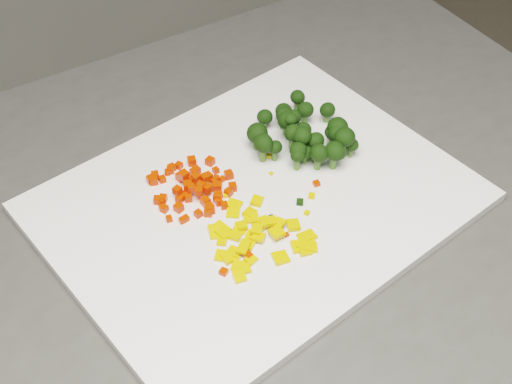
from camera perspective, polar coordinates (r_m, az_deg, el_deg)
cutting_board at (r=0.82m, az=0.00°, el=-0.79°), size 0.49×0.40×0.01m
carrot_pile at (r=0.81m, az=-5.25°, el=0.74°), size 0.10×0.10×0.03m
pepper_pile at (r=0.76m, az=0.37°, el=-3.39°), size 0.12×0.12×0.02m
broccoli_pile at (r=0.86m, az=3.95°, el=5.35°), size 0.12×0.12×0.06m
carrot_cube_0 at (r=0.81m, az=-5.19°, el=0.34°), size 0.01×0.01×0.01m
carrot_cube_1 at (r=0.80m, az=-7.49°, el=-1.26°), size 0.01×0.01×0.01m
carrot_cube_2 at (r=0.82m, az=-5.06°, el=1.06°), size 0.01×0.01×0.01m
carrot_cube_3 at (r=0.82m, az=-3.31°, el=0.50°), size 0.01×0.01×0.01m
carrot_cube_4 at (r=0.81m, az=-3.07°, el=-0.39°), size 0.01×0.01×0.01m
carrot_cube_5 at (r=0.80m, az=-6.20°, el=-1.26°), size 0.01×0.01×0.01m
carrot_cube_6 at (r=0.84m, az=-7.10°, el=1.58°), size 0.01×0.01×0.01m
carrot_cube_7 at (r=0.79m, az=-5.93°, el=-2.27°), size 0.01×0.01×0.01m
carrot_cube_8 at (r=0.84m, az=-5.04°, el=1.58°), size 0.01×0.01×0.01m
carrot_cube_9 at (r=0.82m, az=-5.79°, el=1.33°), size 0.01×0.01×0.01m
carrot_cube_10 at (r=0.83m, az=-3.18°, el=1.07°), size 0.01×0.01×0.01m
carrot_cube_11 at (r=0.82m, az=-4.08°, el=1.14°), size 0.01×0.01×0.01m
carrot_cube_12 at (r=0.83m, az=-5.39°, el=0.81°), size 0.01×0.01×0.01m
carrot_cube_13 at (r=0.79m, az=-6.97°, el=-2.14°), size 0.01×0.01×0.01m
carrot_cube_14 at (r=0.79m, az=-4.65°, el=-1.74°), size 0.01×0.01×0.01m
carrot_cube_15 at (r=0.80m, az=-3.65°, el=-1.35°), size 0.01×0.01×0.01m
carrot_cube_16 at (r=0.82m, az=-3.10°, el=0.44°), size 0.01×0.01×0.01m
carrot_cube_17 at (r=0.82m, az=-1.89°, el=0.41°), size 0.01×0.01×0.01m
carrot_cube_18 at (r=0.81m, az=-7.44°, el=-0.51°), size 0.01×0.01×0.01m
carrot_cube_19 at (r=0.83m, az=-3.86°, el=1.21°), size 0.01×0.01×0.01m
carrot_cube_20 at (r=0.82m, az=-5.63°, el=-0.14°), size 0.01×0.01×0.01m
carrot_cube_21 at (r=0.85m, az=-5.16°, el=2.48°), size 0.01×0.01×0.01m
carrot_cube_22 at (r=0.80m, az=-2.56°, el=-1.08°), size 0.01×0.01×0.01m
carrot_cube_23 at (r=0.83m, az=-6.03°, el=1.23°), size 0.01×0.01×0.01m
carrot_cube_24 at (r=0.81m, az=-2.21°, el=-0.04°), size 0.01×0.01×0.01m
carrot_cube_25 at (r=0.81m, az=-4.44°, el=0.46°), size 0.01×0.01×0.01m
carrot_cube_26 at (r=0.81m, az=-3.92°, el=0.30°), size 0.01×0.01×0.01m
carrot_cube_27 at (r=0.82m, az=-4.82°, el=1.14°), size 0.01×0.01×0.01m
carrot_cube_28 at (r=0.85m, az=-3.69°, el=2.47°), size 0.01×0.01×0.01m
carrot_cube_29 at (r=0.81m, az=-6.12°, el=-0.57°), size 0.01×0.01×0.01m
carrot_cube_30 at (r=0.81m, az=-5.44°, el=-0.46°), size 0.01×0.01×0.01m
carrot_cube_31 at (r=0.82m, az=-2.99°, el=0.44°), size 0.01×0.01×0.01m
carrot_cube_32 at (r=0.85m, az=-6.76°, el=1.96°), size 0.01×0.01×0.01m
carrot_cube_33 at (r=0.83m, az=-3.40°, el=0.86°), size 0.01×0.01×0.01m
carrot_cube_34 at (r=0.80m, az=-3.01°, el=-0.78°), size 0.01×0.01×0.01m
carrot_cube_35 at (r=0.84m, az=-7.51°, el=1.02°), size 0.01×0.01×0.01m
carrot_cube_36 at (r=0.84m, az=-4.80°, el=1.75°), size 0.01×0.01×0.01m
carrot_cube_37 at (r=0.85m, az=-6.19°, el=2.12°), size 0.01×0.01×0.01m
carrot_cube_38 at (r=0.83m, az=-8.18°, el=0.92°), size 0.01×0.01×0.01m
carrot_cube_39 at (r=0.83m, az=-5.36°, el=0.87°), size 0.01×0.01×0.01m
carrot_cube_40 at (r=0.79m, az=-3.85°, el=-1.61°), size 0.01×0.01×0.01m
carrot_cube_41 at (r=0.83m, az=-5.30°, el=0.67°), size 0.01×0.01×0.01m
carrot_cube_42 at (r=0.81m, az=-7.62°, el=-0.77°), size 0.01×0.01×0.01m
carrot_cube_43 at (r=0.84m, az=-8.41°, el=1.01°), size 0.01×0.01×0.01m
carrot_cube_44 at (r=0.81m, az=-5.81°, el=-0.27°), size 0.01×0.01×0.01m
carrot_cube_45 at (r=0.81m, az=-7.89°, el=-0.63°), size 0.01×0.01×0.01m
carrot_cube_46 at (r=0.80m, az=-3.81°, el=-1.16°), size 0.01×0.01×0.01m
carrot_cube_47 at (r=0.80m, az=-3.72°, el=-1.37°), size 0.01×0.01×0.01m
carrot_cube_48 at (r=0.79m, az=-5.65°, el=-2.11°), size 0.01×0.01×0.01m
carrot_cube_49 at (r=0.81m, az=-5.48°, el=0.52°), size 0.01×0.01×0.01m
carrot_cube_50 at (r=0.83m, az=-2.19°, el=1.38°), size 0.01×0.01×0.01m
carrot_cube_51 at (r=0.80m, az=-4.07°, el=-0.75°), size 0.01×0.01×0.01m
carrot_cube_52 at (r=0.80m, az=-4.61°, el=0.06°), size 0.01×0.01×0.01m
carrot_cube_53 at (r=0.80m, az=-7.35°, el=-1.33°), size 0.01×0.01×0.01m
carrot_cube_54 at (r=0.84m, az=-8.07°, el=1.32°), size 0.01×0.01×0.01m
carrot_cube_55 at (r=0.84m, az=-3.24°, el=1.74°), size 0.01×0.01×0.01m
carrot_cube_56 at (r=0.85m, az=-6.87°, el=1.77°), size 0.01×0.01×0.01m
carrot_cube_57 at (r=0.81m, az=-6.32°, el=0.13°), size 0.01×0.01×0.01m
pepper_chunk_0 at (r=0.76m, az=-0.67°, el=-4.23°), size 0.02×0.02×0.01m
pepper_chunk_1 at (r=0.74m, az=-1.33°, el=-6.83°), size 0.01×0.02×0.01m
pepper_chunk_2 at (r=0.80m, az=-1.75°, el=-1.02°), size 0.02×0.02×0.01m
pepper_chunk_3 at (r=0.78m, az=0.19°, el=-2.84°), size 0.01×0.01×0.01m
pepper_chunk_4 at (r=0.74m, az=-1.17°, el=-6.27°), size 0.02×0.02×0.01m
pepper_chunk_5 at (r=0.77m, az=-0.19°, el=-3.48°), size 0.02×0.02×0.00m
pepper_chunk_6 at (r=0.75m, az=-2.08°, el=-5.22°), size 0.02×0.02×0.01m
pepper_chunk_7 at (r=0.79m, az=0.60°, el=-2.38°), size 0.01×0.02×0.01m
pepper_chunk_8 at (r=0.77m, az=1.66°, el=-3.25°), size 0.01×0.02×0.01m
pepper_chunk_9 at (r=0.75m, az=-0.41°, el=-5.44°), size 0.02×0.01×0.01m
pepper_chunk_10 at (r=0.78m, az=-1.31°, el=-2.93°), size 0.02×0.02×0.01m
pepper_chunk_11 at (r=0.77m, az=4.10°, el=-3.55°), size 0.02×0.02×0.01m
pepper_chunk_12 at (r=0.78m, az=-3.29°, el=-3.19°), size 0.02×0.02×0.01m
pepper_chunk_13 at (r=0.76m, az=4.36°, el=-4.43°), size 0.02×0.02×0.01m
pepper_chunk_14 at (r=0.77m, az=-1.61°, el=-3.41°), size 0.02×0.02×0.01m
pepper_chunk_15 at (r=0.79m, az=-0.41°, el=-2.13°), size 0.02×0.02×0.01m
pepper_chunk_16 at (r=0.78m, az=1.84°, el=-2.49°), size 0.02×0.02×0.01m
pepper_chunk_17 at (r=0.77m, az=-2.70°, el=-3.75°), size 0.02×0.02×0.01m
pepper_chunk_18 at (r=0.75m, az=1.98°, el=-5.26°), size 0.02×0.02×0.01m
pepper_chunk_19 at (r=0.75m, az=-2.81°, el=-5.11°), size 0.02×0.02×0.00m
pepper_chunk_20 at (r=0.79m, az=-0.52°, el=-1.67°), size 0.02×0.02×0.01m
pepper_chunk_21 at (r=0.77m, az=0.06°, el=-3.04°), size 0.02×0.02×0.01m
pepper_chunk_22 at (r=0.78m, az=-2.91°, el=-3.00°), size 0.02×0.02×0.00m
pepper_chunk_23 at (r=0.75m, az=-1.00°, el=-4.40°), size 0.02×0.02×0.00m
pepper_chunk_24 at (r=0.74m, az=-1.43°, el=-5.95°), size 0.02×0.02×0.01m
pepper_chunk_25 at (r=0.76m, az=3.91°, el=-4.68°), size 0.02×0.02×0.01m
pepper_chunk_26 at (r=0.78m, az=2.99°, el=-2.64°), size 0.02×0.02×0.01m
pepper_chunk_27 at (r=0.78m, az=-1.10°, el=-2.67°), size 0.01×0.02×0.01m
pepper_chunk_28 at (r=0.79m, az=-1.85°, el=-1.70°), size 0.02×0.02×0.01m
pepper_chunk_29 at (r=0.76m, az=3.32°, el=-4.38°), size 0.02×0.02×0.01m
pepper_chunk_30 at (r=0.76m, az=-1.79°, el=-4.84°), size 0.02×0.02×0.01m
pepper_chunk_31 at (r=0.76m, az=4.05°, el=-4.35°), size 0.02×0.02×0.01m
pepper_chunk_32 at (r=0.78m, az=1.00°, el=-2.39°), size 0.02×0.02×0.01m
pepper_chunk_33 at (r=0.76m, az=0.20°, el=-3.62°), size 0.02×0.02×0.01m
pepper_chunk_34 at (r=0.81m, az=0.06°, el=-0.73°), size 0.02×0.02×0.01m
pepper_chunk_35 at (r=0.77m, az=3.98°, el=-3.93°), size 0.02×0.02×0.00m
pepper_chunk_36 at (r=0.77m, az=-2.62°, el=-3.33°), size 0.02×0.02×0.01m
broccoli_floret_0 at (r=0.87m, az=3.73°, el=4.63°), size 0.03×0.03×0.03m
broccoli_floret_1 at (r=0.84m, az=3.31°, el=2.57°), size 0.02×0.02×0.03m
broccoli_floret_2 at (r=0.90m, az=2.18°, el=6.22°), size 0.03×0.03×0.03m
broccoli_floret_3 at (r=0.91m, az=5.68°, el=6.29°), size 0.03×0.03×0.03m
broccoli_floret_4 at (r=0.86m, az=3.83°, el=3.80°), size 0.03×0.03×0.03m
broccoli_floret_5 at (r=0.84m, az=3.32°, el=2.95°), size 0.03×0.03×0.03m
broccoli_floret_6 at (r=0.85m, az=2.90°, el=4.39°), size 0.03×0.03×0.03m
broccoli_floret_7 at (r=0.87m, az=2.96°, el=5.72°), size 0.03×0.03×0.03m
broccoli_floret_8 at (r=0.86m, az=6.99°, el=3.90°), size 0.04×0.04×0.04m
broccoli_floret_9 at (r=0.87m, az=0.18°, el=4.45°), size 0.03×0.03×0.03m
broccoli_floret_10 at (r=0.84m, az=4.97°, el=2.72°), size 0.03×0.03×0.03m
broccoli_floret_11 at (r=0.85m, az=3.94°, el=2.98°), size 0.02×0.02×0.02m
broccoli_floret_12 at (r=0.85m, az=1.49°, el=3.27°), size 0.02×0.02×0.03m
broccoli_floret_13 at (r=0.87m, az=2.42°, el=5.46°), size 0.03×0.03×0.03m
broccoli_floret_14 at (r=0.86m, az=0.05°, el=4.40°), size 0.04×0.04×0.03m
broccoli_floret_15 at (r=0.90m, az=3.92°, el=6.24°), size 0.03×0.03×0.03m
broccoli_floret_16 at (r=0.85m, az=4.71°, el=3.68°), size 0.03×0.03×0.03m
broccoli_floret_17 at (r=0.87m, az=6.45°, el=4.73°), size 0.04×0.04×0.04m
broccoli_floret_18 at (r=0.87m, az=6.12°, el=4.42°), size 0.03×0.03×0.03m
broccoli_floret_19 at (r=0.90m, az=2.28°, el=6.00°), size 0.03×0.03×0.03m
broccoli_floret_20 at (r=0.86m, az=2.71°, el=5.38°), size 0.02×0.02×0.03m
broccoli_floret_21 at (r=0.87m, az=6.48°, el=4.32°), size 0.04×0.04×0.04m
broccoli_floret_22 at (r=0.86m, az=7.61°, el=3.45°), size 0.02×0.02×0.02m
broccoli_floret_23 at (r=0.90m, az=0.67°, el=5.79°), size 0.03×0.03×0.02m
broccoli_floret_24 at (r=0.89m, az=2.16°, el=5.86°), size 0.03×0.03×0.03m
broccoli_floret_25 at (r=0.84m, az=3.64°, el=4.18°), size 0.03×0.03×0.03m
broccoli_floret_26 at (r=0.84m, az=6.24°, el=2.85°), size 0.03×0.03×0.04m
broccoli_floret_27 at (r=0.85m, az=0.55°, el=3.46°), size 0.03×0.03×0.04m
broccoli_floret_28 at (r=0.92m, az=3.28°, el=7.12°), size 0.03×0.03×0.03m
stray_bit_0 at (r=0.81m, az=3.53°, el=-0.81°), size 0.01×0.01×0.01m
stray_bit_1 at (r=0.79m, az=-0.31°, el=-1.83°), size 0.01×0.01×0.00m
stray_bit_2 at (r=0.81m, az=-2.41°, el=-0.25°), size 0.01×0.01×0.00m
stray_bit_3 at (r=0.81m, az=4.48°, el=-0.30°), size 0.01×0.01×0.00m
stray_bit_4 at (r=0.79m, az=1.91°, el=-2.24°), size 0.01×0.01×0.00m
stray_bit_5 at (r=0.79m, az=1.21°, el=-2.02°), size 0.01×0.01×0.00m
stray_bit_6 at (r=0.80m, az=4.09°, el=-1.68°), size 0.01×0.01×0.00m
stray_bit_7 at (r=0.83m, az=4.86°, el=0.69°), size 0.01×0.01×0.00m
stray_bit_8 at (r=0.83m, az=-2.72°, el=1.04°), size 0.01×0.01×0.00m
stray_bit_9 at (r=0.75m, az=-0.63°, el=-5.11°), size 0.01×0.01×0.01m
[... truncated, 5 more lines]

